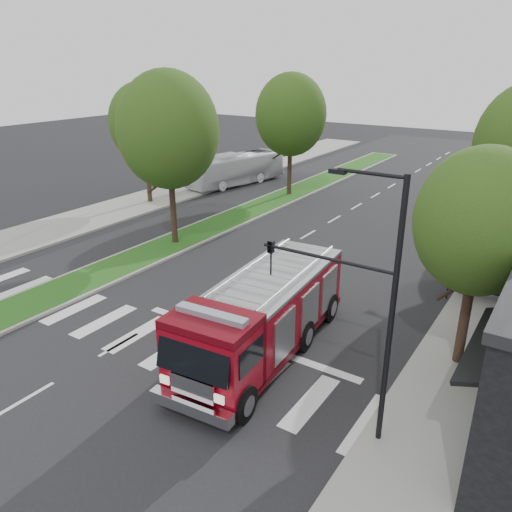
{
  "coord_description": "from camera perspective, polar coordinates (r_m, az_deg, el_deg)",
  "views": [
    {
      "loc": [
        13.93,
        -15.27,
        10.52
      ],
      "look_at": [
        1.77,
        3.21,
        1.8
      ],
      "focal_mm": 35.0,
      "sensor_mm": 36.0,
      "label": 1
    }
  ],
  "objects": [
    {
      "name": "city_bus",
      "position": [
        45.48,
        -2.23,
        9.93
      ],
      "size": [
        4.36,
        10.3,
        2.79
      ],
      "primitive_type": "imported",
      "rotation": [
        0.0,
        0.0,
        -0.21
      ],
      "color": "silver",
      "rests_on": "ground"
    },
    {
      "name": "ground",
      "position": [
        23.19,
        -8.08,
        -5.69
      ],
      "size": [
        140.0,
        140.0,
        0.0
      ],
      "primitive_type": "plane",
      "color": "black",
      "rests_on": "ground"
    },
    {
      "name": "tree_left_mid",
      "position": [
        39.28,
        -12.68,
        14.64
      ],
      "size": [
        5.2,
        5.2,
        9.16
      ],
      "color": "black",
      "rests_on": "ground"
    },
    {
      "name": "sidewalk_left",
      "position": [
        39.44,
        -14.54,
        5.46
      ],
      "size": [
        5.0,
        80.0,
        0.15
      ],
      "primitive_type": "cube",
      "color": "gray",
      "rests_on": "ground"
    },
    {
      "name": "tree_median_far",
      "position": [
        40.71,
        4.0,
        15.78
      ],
      "size": [
        5.6,
        5.6,
        9.72
      ],
      "color": "black",
      "rests_on": "ground"
    },
    {
      "name": "tree_median_near",
      "position": [
        29.38,
        -10.01,
        13.95
      ],
      "size": [
        5.8,
        5.8,
        10.16
      ],
      "color": "black",
      "rests_on": "ground"
    },
    {
      "name": "fire_engine",
      "position": [
        18.78,
        0.8,
        -6.84
      ],
      "size": [
        3.65,
        9.81,
        3.33
      ],
      "rotation": [
        0.0,
        0.0,
        0.08
      ],
      "color": "#55040D",
      "rests_on": "ground"
    },
    {
      "name": "bus_shelter",
      "position": [
        25.06,
        25.01,
        -0.38
      ],
      "size": [
        3.2,
        1.6,
        2.61
      ],
      "color": "black",
      "rests_on": "ground"
    },
    {
      "name": "median",
      "position": [
        40.16,
        2.35,
        6.43
      ],
      "size": [
        3.0,
        50.0,
        0.15
      ],
      "color": "gray",
      "rests_on": "ground"
    },
    {
      "name": "streetlight_right_near",
      "position": [
        13.84,
        11.98,
        -4.01
      ],
      "size": [
        4.08,
        0.22,
        8.0
      ],
      "color": "black",
      "rests_on": "ground"
    },
    {
      "name": "tree_right_near",
      "position": [
        18.15,
        24.33,
        3.53
      ],
      "size": [
        4.4,
        4.4,
        8.05
      ],
      "color": "black",
      "rests_on": "ground"
    }
  ]
}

